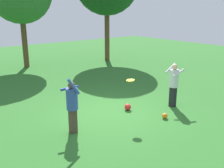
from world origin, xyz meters
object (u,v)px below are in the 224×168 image
object	(u,v)px
ball_red	(128,107)
ball_orange	(165,116)
frisbee	(130,80)
person_thrower	(72,103)
person_catcher	(174,82)

from	to	relation	value
ball_red	ball_orange	world-z (taller)	ball_red
ball_orange	frisbee	bearing A→B (deg)	148.36
frisbee	ball_red	distance (m)	1.56
frisbee	ball_orange	size ratio (longest dim) A/B	1.78
frisbee	person_thrower	bearing A→B (deg)	168.11
ball_red	person_catcher	bearing A→B (deg)	-25.02
frisbee	ball_red	bearing A→B (deg)	52.73
person_catcher	person_thrower	bearing A→B (deg)	-5.23
person_thrower	ball_red	size ratio (longest dim) A/B	7.07
frisbee	person_catcher	bearing A→B (deg)	-0.93
person_thrower	frisbee	bearing A→B (deg)	-0.00
ball_orange	ball_red	bearing A→B (deg)	109.69
person_catcher	ball_red	xyz separation A→B (m)	(-1.62, 0.76, -0.87)
person_thrower	person_catcher	world-z (taller)	person_thrower
person_thrower	ball_red	world-z (taller)	person_thrower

